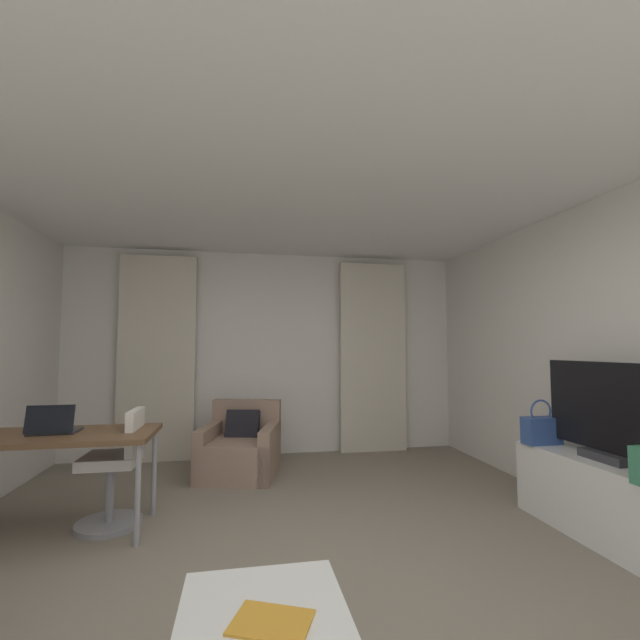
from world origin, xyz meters
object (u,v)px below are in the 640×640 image
(desk_chair, at_px, (116,474))
(tv_flatscreen, at_px, (607,414))
(magazine_open, at_px, (271,622))
(desk, at_px, (49,442))
(laptop, at_px, (53,427))
(armchair, at_px, (240,450))
(handbag_primary, at_px, (541,429))
(tv_console, at_px, (608,500))

(desk_chair, bearing_deg, tv_flatscreen, -14.96)
(desk_chair, relative_size, magazine_open, 2.62)
(desk, bearing_deg, magazine_open, -51.29)
(laptop, bearing_deg, magazine_open, -51.72)
(armchair, bearing_deg, magazine_open, -87.88)
(handbag_primary, bearing_deg, magazine_open, -146.21)
(desk, bearing_deg, tv_flatscreen, -12.05)
(desk, bearing_deg, handbag_primary, -4.39)
(armchair, relative_size, handbag_primary, 2.64)
(armchair, xyz_separation_m, desk_chair, (-0.95, -1.14, 0.13))
(laptop, bearing_deg, armchair, 42.22)
(desk_chair, height_order, magazine_open, desk_chair)
(desk_chair, distance_m, magazine_open, 2.24)
(armchair, xyz_separation_m, desk, (-1.39, -1.23, 0.41))
(handbag_primary, bearing_deg, tv_console, -78.89)
(laptop, bearing_deg, tv_flatscreen, -12.11)
(laptop, xyz_separation_m, tv_flatscreen, (3.94, -0.84, 0.12))
(tv_flatscreen, bearing_deg, desk_chair, 165.04)
(tv_console, relative_size, handbag_primary, 3.73)
(handbag_primary, bearing_deg, desk_chair, 173.48)
(armchair, distance_m, tv_console, 3.30)
(desk, distance_m, desk_chair, 0.53)
(handbag_primary, bearing_deg, tv_flatscreen, -79.35)
(desk, height_order, laptop, laptop)
(laptop, distance_m, tv_console, 4.05)
(armchair, bearing_deg, laptop, -137.78)
(laptop, relative_size, handbag_primary, 0.89)
(laptop, bearing_deg, handbag_primary, -4.40)
(armchair, bearing_deg, tv_flatscreen, -38.94)
(magazine_open, relative_size, tv_console, 0.24)
(armchair, relative_size, tv_flatscreen, 0.92)
(laptop, height_order, tv_flatscreen, tv_flatscreen)
(desk_chair, relative_size, tv_flatscreen, 0.84)
(laptop, distance_m, magazine_open, 2.42)
(armchair, relative_size, laptop, 2.96)
(armchair, xyz_separation_m, magazine_open, (0.12, -3.11, 0.12))
(tv_flatscreen, distance_m, handbag_primary, 0.60)
(armchair, bearing_deg, desk_chair, -129.65)
(desk_chair, height_order, tv_flatscreen, tv_flatscreen)
(tv_console, distance_m, tv_flatscreen, 0.61)
(armchair, xyz_separation_m, handbag_primary, (2.47, -1.53, 0.42))
(tv_console, height_order, handbag_primary, handbag_primary)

